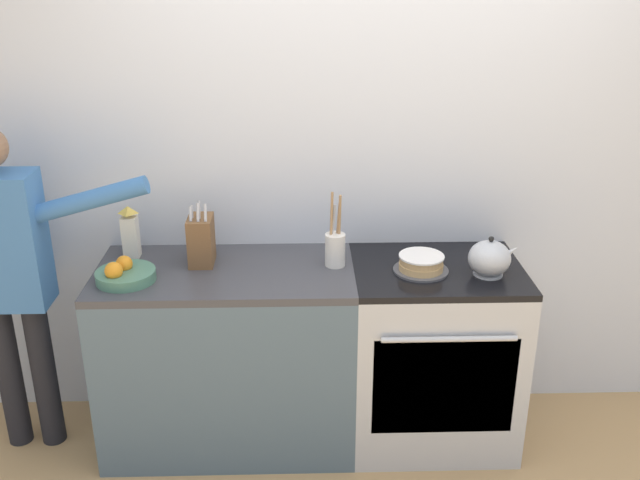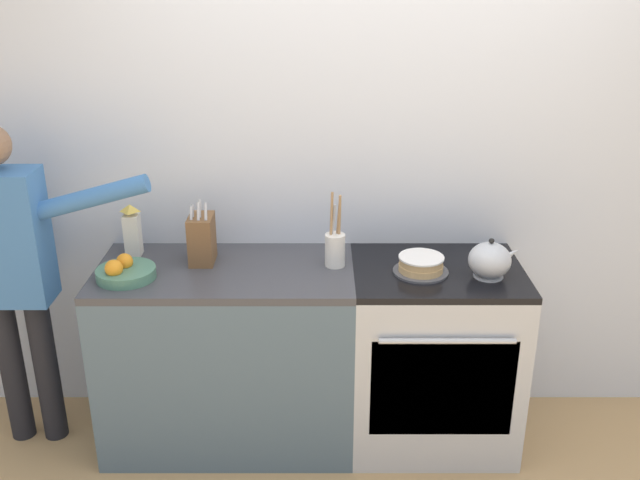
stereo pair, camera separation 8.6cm
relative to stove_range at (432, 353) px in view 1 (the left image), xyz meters
The scene contains 11 objects.
ground_plane 0.61m from the stove_range, 134.29° to the right, with size 16.00×16.00×0.00m, color tan.
wall_back 0.96m from the stove_range, 131.92° to the left, with size 8.00×0.04×2.60m.
counter_cabinet 0.96m from the stove_range, behind, with size 1.15×0.60×0.89m.
stove_range is the anchor object (origin of this frame).
layer_cake 0.49m from the stove_range, 155.11° to the right, with size 0.24×0.24×0.08m.
tea_kettle 0.57m from the stove_range, 21.76° to the right, with size 0.22×0.18×0.18m.
knife_block 1.20m from the stove_range, behind, with size 0.11×0.16×0.30m.
utensil_crock 0.70m from the stove_range, behind, with size 0.09×0.09×0.34m.
fruit_bowl 1.46m from the stove_range, behind, with size 0.26×0.26×0.11m.
milk_carton 1.51m from the stove_range, behind, with size 0.07×0.07×0.25m.
person_baker 1.95m from the stove_range, behind, with size 0.90×0.20×1.54m.
Camera 1 is at (-0.33, -2.60, 2.20)m, focal length 40.00 mm.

